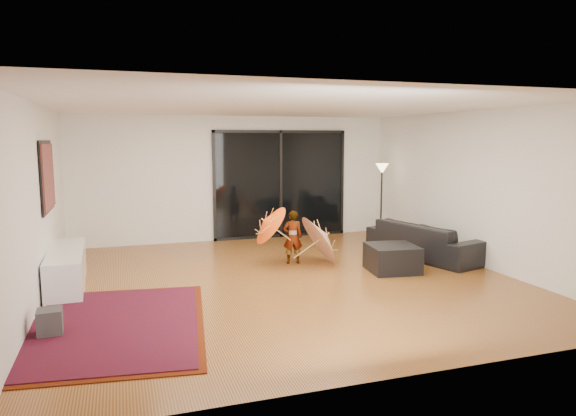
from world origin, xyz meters
name	(u,v)px	position (x,y,z in m)	size (l,w,h in m)	color
floor	(286,280)	(0.00, 0.00, 0.00)	(7.00, 7.00, 0.00)	#976229
ceiling	(286,106)	(0.00, 0.00, 2.70)	(7.00, 7.00, 0.00)	white
wall_back	(236,178)	(0.00, 3.50, 1.35)	(7.00, 7.00, 0.00)	silver
wall_front	(406,236)	(0.00, -3.50, 1.35)	(7.00, 7.00, 0.00)	silver
wall_left	(36,204)	(-3.50, 0.00, 1.35)	(7.00, 7.00, 0.00)	silver
wall_right	(475,188)	(3.50, 0.00, 1.35)	(7.00, 7.00, 0.00)	silver
sliding_door	(280,184)	(1.00, 3.47, 1.20)	(3.06, 0.07, 2.40)	black
painting	(47,176)	(-3.46, 1.00, 1.65)	(0.04, 1.28, 1.08)	black
media_console	(67,268)	(-3.25, 0.74, 0.28)	(0.50, 1.99, 0.55)	white
speaker	(50,322)	(-3.25, -1.34, 0.15)	(0.27, 0.27, 0.30)	#424244
persian_rug	(114,325)	(-2.57, -1.27, 0.01)	(2.47, 3.19, 0.02)	#501806
sofa	(425,240)	(2.95, 0.66, 0.33)	(2.27, 0.89, 0.66)	black
ottoman	(392,258)	(1.87, -0.04, 0.22)	(0.78, 0.78, 0.45)	black
floor_lamp	(382,179)	(3.10, 2.65, 1.32)	(0.29, 0.29, 1.67)	black
child	(293,237)	(0.45, 1.00, 0.48)	(0.35, 0.23, 0.96)	#999999
parasol_orange	(264,225)	(-0.10, 0.95, 0.73)	(0.61, 0.77, 0.86)	#E5470C
parasol_white	(327,235)	(1.05, 0.85, 0.50)	(0.68, 0.99, 1.00)	white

